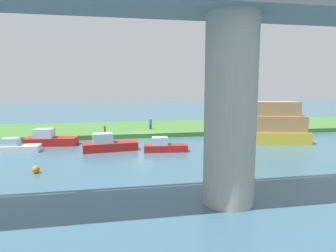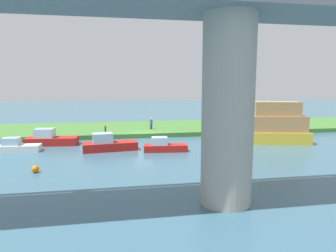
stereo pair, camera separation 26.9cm
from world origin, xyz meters
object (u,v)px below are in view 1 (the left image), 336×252
at_px(bridge_pylon, 230,112).
at_px(person_on_bank, 150,123).
at_px(riverboat_paddlewheel, 16,147).
at_px(mooring_post, 105,130).
at_px(skiff_small, 164,146).
at_px(marker_buoy, 36,169).
at_px(motorboat_red, 108,144).
at_px(motorboat_white, 50,139).
at_px(houseboat_blue, 265,126).

xyz_separation_m(bridge_pylon, person_on_bank, (0.90, -22.81, -3.41)).
bearing_deg(riverboat_paddlewheel, bridge_pylon, 134.09).
height_order(mooring_post, skiff_small, mooring_post).
xyz_separation_m(mooring_post, marker_buoy, (4.38, 13.26, -0.65)).
bearing_deg(bridge_pylon, skiff_small, -85.10).
relative_size(bridge_pylon, person_on_bank, 6.63).
xyz_separation_m(mooring_post, motorboat_red, (-0.41, 7.01, -0.32)).
bearing_deg(skiff_small, riverboat_paddlewheel, -9.45).
bearing_deg(bridge_pylon, riverboat_paddlewheel, -45.91).
distance_m(person_on_bank, skiff_small, 10.49).
xyz_separation_m(bridge_pylon, motorboat_white, (11.67, -17.20, -4.02)).
relative_size(person_on_bank, mooring_post, 1.74).
xyz_separation_m(motorboat_white, skiff_small, (-10.61, 4.85, -0.13)).
height_order(houseboat_blue, marker_buoy, houseboat_blue).
relative_size(person_on_bank, houseboat_blue, 0.15).
distance_m(person_on_bank, motorboat_white, 12.16).
distance_m(motorboat_white, motorboat_red, 6.75).
distance_m(mooring_post, motorboat_red, 7.03).
xyz_separation_m(bridge_pylon, riverboat_paddlewheel, (14.05, -14.51, -4.15)).
bearing_deg(person_on_bank, motorboat_red, 61.19).
bearing_deg(motorboat_white, marker_buoy, 95.26).
xyz_separation_m(motorboat_white, motorboat_red, (-5.69, 3.63, -0.01)).
distance_m(riverboat_paddlewheel, skiff_small, 13.18).
relative_size(motorboat_white, marker_buoy, 10.15).
bearing_deg(skiff_small, houseboat_blue, -168.52).
bearing_deg(riverboat_paddlewheel, motorboat_red, 173.37).
bearing_deg(houseboat_blue, mooring_post, -20.10).
distance_m(houseboat_blue, marker_buoy, 22.03).
xyz_separation_m(skiff_small, marker_buoy, (9.70, 5.03, -0.21)).
xyz_separation_m(motorboat_white, marker_buoy, (-0.91, 9.88, -0.34)).
xyz_separation_m(mooring_post, houseboat_blue, (-16.37, 5.99, 0.82)).
bearing_deg(person_on_bank, houseboat_blue, 142.94).
height_order(motorboat_red, marker_buoy, motorboat_red).
bearing_deg(houseboat_blue, skiff_small, 11.48).
bearing_deg(motorboat_white, bridge_pylon, 124.16).
distance_m(motorboat_red, marker_buoy, 7.88).
bearing_deg(bridge_pylon, houseboat_blue, -124.39).
relative_size(bridge_pylon, houseboat_blue, 0.97).
height_order(bridge_pylon, motorboat_red, bridge_pylon).
bearing_deg(mooring_post, motorboat_white, 32.59).
bearing_deg(skiff_small, person_on_bank, -90.88).
bearing_deg(person_on_bank, marker_buoy, 57.51).
height_order(houseboat_blue, motorboat_white, houseboat_blue).
height_order(person_on_bank, marker_buoy, person_on_bank).
relative_size(motorboat_white, skiff_small, 1.27).
bearing_deg(riverboat_paddlewheel, person_on_bank, -147.76).
distance_m(bridge_pylon, person_on_bank, 23.08).
height_order(riverboat_paddlewheel, motorboat_red, motorboat_red).
height_order(motorboat_red, skiff_small, motorboat_red).
relative_size(motorboat_red, marker_buoy, 10.02).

